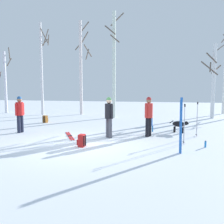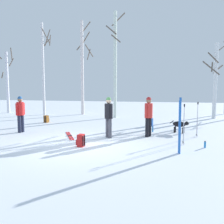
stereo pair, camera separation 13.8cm
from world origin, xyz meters
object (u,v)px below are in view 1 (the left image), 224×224
ski_pair_planted_0 (181,126)px  birch_tree_1 (42,67)px  ski_poles_0 (197,118)px  birch_tree_3 (114,64)px  person_2 (109,115)px  water_bottle_1 (153,129)px  ski_pair_lying_0 (70,136)px  birch_tree_0 (5,80)px  dog (180,125)px  water_bottle_0 (205,144)px  backpack_0 (82,141)px  backpack_2 (150,122)px  person_1 (20,112)px  birch_tree_4 (213,80)px  backpack_1 (45,119)px  person_0 (149,114)px  ski_poles_1 (184,123)px  birch_tree_2 (81,66)px

ski_pair_planted_0 → birch_tree_1: birch_tree_1 is taller
ski_poles_0 → birch_tree_3: (-4.95, 5.59, 3.08)m
person_2 → water_bottle_1: person_2 is taller
person_2 → ski_pair_lying_0: (-1.75, -0.08, -0.97)m
ski_poles_0 → birch_tree_0: birch_tree_0 is taller
dog → person_2: bearing=-148.6°
dog → ski_pair_lying_0: dog is taller
person_2 → water_bottle_0: size_ratio=7.20×
water_bottle_0 → ski_pair_lying_0: bearing=172.9°
ski_pair_planted_0 → ski_poles_0: ski_pair_planted_0 is taller
backpack_0 → backpack_2: size_ratio=1.00×
person_1 → ski_pair_lying_0: size_ratio=1.08×
water_bottle_1 → birch_tree_4: 7.71m
ski_pair_planted_0 → backpack_1: 9.14m
person_1 → ski_pair_planted_0: (7.12, -1.83, -0.10)m
ski_pair_planted_0 → birch_tree_1: 13.79m
person_0 → ski_poles_1: person_0 is taller
person_0 → water_bottle_1: bearing=84.1°
dog → ski_pair_planted_0: size_ratio=0.49×
ski_poles_1 → birch_tree_0: size_ratio=0.27×
person_1 → ski_pair_planted_0: bearing=-14.4°
person_2 → water_bottle_0: 3.86m
water_bottle_0 → birch_tree_2: bearing=132.1°
person_1 → ski_pair_planted_0: size_ratio=0.96×
birch_tree_2 → ski_poles_0: bearing=-41.2°
person_1 → backpack_1: bearing=99.4°
ski_poles_0 → birch_tree_3: size_ratio=0.20×
ski_poles_1 → dog: bearing=90.0°
person_2 → birch_tree_2: size_ratio=0.23×
ski_poles_1 → backpack_2: 4.19m
water_bottle_1 → ski_poles_0: bearing=-18.6°
ski_pair_lying_0 → backpack_0: backpack_0 is taller
backpack_0 → birch_tree_1: (-6.76, 8.86, 3.62)m
person_2 → birch_tree_4: (5.56, 7.94, 1.73)m
water_bottle_1 → birch_tree_2: 9.59m
birch_tree_1 → birch_tree_4: (12.91, 0.73, -1.12)m
birch_tree_2 → birch_tree_3: birch_tree_3 is taller
ski_pair_planted_0 → ski_pair_lying_0: (-4.52, 1.62, -0.87)m
backpack_1 → birch_tree_1: 5.89m
backpack_1 → water_bottle_0: 9.46m
backpack_0 → backpack_2: same height
person_2 → birch_tree_0: bearing=145.6°
dog → backpack_0: (-3.56, -3.47, -0.17)m
backpack_2 → birch_tree_4: birch_tree_4 is taller
person_1 → birch_tree_1: (-2.99, 7.07, 2.85)m
person_1 → birch_tree_4: (9.92, 7.80, 1.73)m
person_0 → ski_poles_0: person_0 is taller
birch_tree_3 → person_1: bearing=-114.8°
dog → water_bottle_0: dog is taller
backpack_0 → person_2: bearing=70.6°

